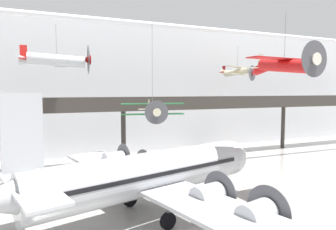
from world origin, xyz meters
name	(u,v)px	position (x,y,z in m)	size (l,w,h in m)	color
hangar_back_wall	(112,90)	(0.00, 32.28, 10.75)	(140.00, 3.00, 21.51)	silver
mezzanine_walkway	(125,108)	(0.00, 23.48, 8.04)	(110.00, 3.20, 9.69)	#38332D
ceiling_truss_beam	(140,23)	(0.00, 16.02, 18.42)	(120.00, 0.60, 0.60)	silver
airliner_silver_main	(143,175)	(-3.30, 4.64, 3.60)	(24.58, 28.50, 10.40)	#B7BABF
suspended_plane_cream_biplane	(238,72)	(20.11, 24.70, 13.78)	(6.97, 6.19, 5.97)	beige
suspended_plane_red_highwing	(284,65)	(10.86, 4.25, 12.99)	(8.99, 7.35, 6.44)	red
suspended_plane_green_biplane	(152,110)	(-0.23, 11.02, 8.53)	(6.58, 5.42, 10.63)	#1E6B33
suspended_plane_silver_racer	(57,60)	(-9.18, 18.58, 13.99)	(7.77, 9.53, 5.60)	silver
stanchion_barrier	(285,210)	(8.21, 0.89, 0.33)	(0.36, 0.36, 1.08)	#B2B5BA
info_sign_pedestal	(220,217)	(2.05, 1.50, 0.46)	(0.40, 0.71, 1.24)	#4C4C51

